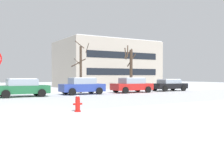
{
  "coord_description": "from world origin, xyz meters",
  "views": [
    {
      "loc": [
        -2.01,
        -13.01,
        1.67
      ],
      "look_at": [
        8.92,
        5.5,
        1.03
      ],
      "focal_mm": 42.41,
      "sensor_mm": 36.0,
      "label": 1
    }
  ],
  "objects_px": {
    "parked_car_green": "(22,87)",
    "parked_car_red": "(132,85)",
    "parked_car_blue": "(82,86)",
    "fire_hydrant": "(78,103)",
    "parked_car_black": "(169,85)"
  },
  "relations": [
    {
      "from": "parked_car_green",
      "to": "parked_car_red",
      "type": "relative_size",
      "value": 1.01
    },
    {
      "from": "parked_car_blue",
      "to": "parked_car_green",
      "type": "bearing_deg",
      "value": -177.82
    },
    {
      "from": "fire_hydrant",
      "to": "parked_car_black",
      "type": "height_order",
      "value": "parked_car_black"
    },
    {
      "from": "fire_hydrant",
      "to": "parked_car_black",
      "type": "relative_size",
      "value": 0.19
    },
    {
      "from": "fire_hydrant",
      "to": "parked_car_red",
      "type": "height_order",
      "value": "parked_car_red"
    },
    {
      "from": "parked_car_green",
      "to": "parked_car_blue",
      "type": "relative_size",
      "value": 1.04
    },
    {
      "from": "fire_hydrant",
      "to": "parked_car_blue",
      "type": "relative_size",
      "value": 0.2
    },
    {
      "from": "parked_car_red",
      "to": "parked_car_black",
      "type": "distance_m",
      "value": 5.39
    },
    {
      "from": "fire_hydrant",
      "to": "parked_car_green",
      "type": "bearing_deg",
      "value": 91.7
    },
    {
      "from": "fire_hydrant",
      "to": "parked_car_red",
      "type": "xyz_separation_m",
      "value": [
        10.43,
        10.54,
        0.38
      ]
    },
    {
      "from": "fire_hydrant",
      "to": "parked_car_red",
      "type": "distance_m",
      "value": 14.83
    },
    {
      "from": "parked_car_black",
      "to": "parked_car_red",
      "type": "bearing_deg",
      "value": -175.94
    },
    {
      "from": "parked_car_blue",
      "to": "parked_car_black",
      "type": "distance_m",
      "value": 10.74
    },
    {
      "from": "fire_hydrant",
      "to": "parked_car_red",
      "type": "relative_size",
      "value": 0.19
    },
    {
      "from": "parked_car_blue",
      "to": "parked_car_red",
      "type": "distance_m",
      "value": 5.38
    }
  ]
}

